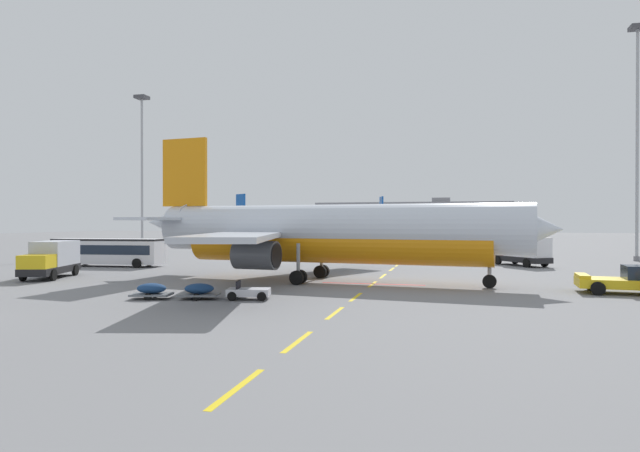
{
  "coord_description": "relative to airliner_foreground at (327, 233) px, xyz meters",
  "views": [
    {
      "loc": [
        24.05,
        -19.53,
        4.8
      ],
      "look_at": [
        12.86,
        25.72,
        4.45
      ],
      "focal_mm": 30.33,
      "sensor_mm": 36.0,
      "label": 1
    }
  ],
  "objects": [
    {
      "name": "ground",
      "position": [
        25.81,
        17.33,
        -3.95
      ],
      "size": [
        400.0,
        400.0,
        0.0
      ],
      "primitive_type": "plane",
      "color": "slate"
    },
    {
      "name": "baggage_train",
      "position": [
        -5.45,
        -11.47,
        -3.42
      ],
      "size": [
        8.72,
        3.23,
        1.14
      ],
      "color": "silver",
      "rests_on": "ground"
    },
    {
      "name": "catering_truck",
      "position": [
        17.18,
        20.48,
        -2.3
      ],
      "size": [
        6.02,
        7.09,
        3.14
      ],
      "color": "black",
      "rests_on": "ground"
    },
    {
      "name": "apron_light_mast_near",
      "position": [
        -36.75,
        31.96,
        11.18
      ],
      "size": [
        1.8,
        1.8,
        24.25
      ],
      "color": "slate",
      "rests_on": "ground"
    },
    {
      "name": "airliner_far_center",
      "position": [
        -2.05,
        62.8,
        -0.63
      ],
      "size": [
        27.94,
        28.77,
        10.25
      ],
      "color": "white",
      "rests_on": "ground"
    },
    {
      "name": "airliner_foreground",
      "position": [
        0.0,
        0.0,
        0.0
      ],
      "size": [
        34.82,
        34.42,
        12.2
      ],
      "color": "silver",
      "rests_on": "ground"
    },
    {
      "name": "apron_light_mast_far",
      "position": [
        31.71,
        31.36,
        13.69
      ],
      "size": [
        1.8,
        1.8,
        28.87
      ],
      "color": "slate",
      "rests_on": "ground"
    },
    {
      "name": "airliner_mid_left",
      "position": [
        -35.37,
        86.24,
        0.05
      ],
      "size": [
        31.67,
        29.31,
        12.37
      ],
      "color": "silver",
      "rests_on": "ground"
    },
    {
      "name": "fuel_service_truck",
      "position": [
        -23.68,
        -2.74,
        -2.3
      ],
      "size": [
        4.32,
        7.39,
        3.14
      ],
      "color": "black",
      "rests_on": "ground"
    },
    {
      "name": "terminal_satellite",
      "position": [
        -3.79,
        145.11,
        1.77
      ],
      "size": [
        64.25,
        18.49,
        12.98
      ],
      "color": "gray",
      "rests_on": "ground"
    },
    {
      "name": "apron_paint_markings",
      "position": [
        3.81,
        15.17,
        -3.95
      ],
      "size": [
        8.0,
        96.8,
        0.01
      ],
      "color": "yellow",
      "rests_on": "ground"
    },
    {
      "name": "pushback_tug",
      "position": [
        21.29,
        -2.35,
        -3.05
      ],
      "size": [
        6.17,
        3.5,
        2.08
      ],
      "color": "yellow",
      "rests_on": "ground"
    },
    {
      "name": "apron_shuttle_bus",
      "position": [
        -26.38,
        8.92,
        -2.2
      ],
      "size": [
        12.18,
        3.61,
        3.0
      ],
      "color": "silver",
      "rests_on": "ground"
    }
  ]
}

